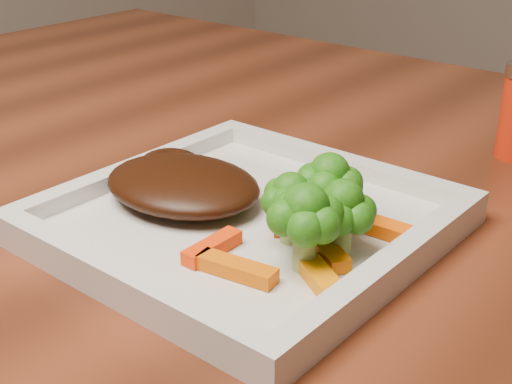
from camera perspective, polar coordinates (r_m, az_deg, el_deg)
The scene contains 13 objects.
plate at distance 0.55m, azimuth -0.80°, elevation -2.66°, with size 0.27×0.27×0.01m, color silver.
steak at distance 0.57m, azimuth -5.88°, elevation 0.61°, with size 0.13×0.10×0.03m, color black.
broccoli_0 at distance 0.52m, azimuth 5.85°, elevation 0.52°, with size 0.06×0.06×0.07m, color #1F7313, non-canonical shape.
broccoli_1 at distance 0.49m, azimuth 6.95°, elevation -1.58°, with size 0.05×0.05×0.06m, color #0F5C12, non-canonical shape.
broccoli_2 at distance 0.47m, azimuth 3.96°, elevation -3.00°, with size 0.06×0.06×0.06m, color #1B5F0F, non-canonical shape.
broccoli_3 at distance 0.50m, azimuth 2.79°, elevation -0.84°, with size 0.05×0.05×0.06m, color #2D5F0F, non-canonical shape.
carrot_0 at distance 0.47m, azimuth -1.57°, elevation -6.15°, with size 0.06×0.02×0.01m, color #E26003.
carrot_1 at distance 0.46m, azimuth 5.12°, elevation -6.79°, with size 0.06×0.02×0.01m, color orange.
carrot_2 at distance 0.50m, azimuth -3.52°, elevation -4.44°, with size 0.05×0.01×0.01m, color #FF3804.
carrot_3 at distance 0.53m, azimuth 10.73°, elevation -3.03°, with size 0.06×0.02×0.01m, color #EA5403.
carrot_4 at distance 0.58m, azimuth 4.48°, elevation 0.22°, with size 0.05×0.01×0.01m, color #DF4103.
carrot_5 at distance 0.50m, azimuth 5.55°, elevation -4.55°, with size 0.05×0.01×0.01m, color orange.
carrot_6 at distance 0.52m, azimuth 4.20°, elevation -2.88°, with size 0.05×0.01×0.01m, color #CA3B03.
Camera 1 is at (0.10, -0.52, 1.01)m, focal length 50.00 mm.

